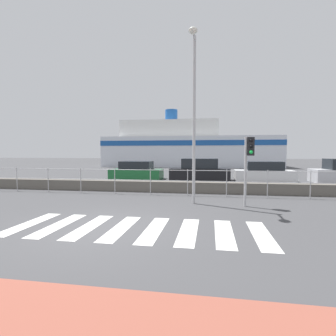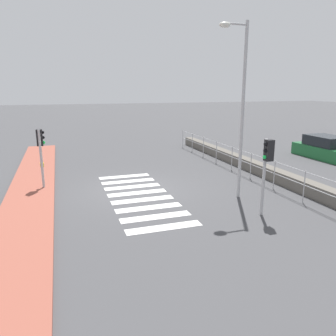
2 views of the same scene
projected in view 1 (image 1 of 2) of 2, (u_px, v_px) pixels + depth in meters
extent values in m
plane|color=#424244|center=(104.00, 227.00, 7.07)|extent=(160.00, 160.00, 0.00)
cube|color=silver|center=(30.00, 224.00, 7.42)|extent=(0.45, 2.40, 0.01)
cube|color=silver|center=(59.00, 225.00, 7.27)|extent=(0.45, 2.40, 0.01)
cube|color=silver|center=(89.00, 226.00, 7.13)|extent=(0.45, 2.40, 0.01)
cube|color=silver|center=(121.00, 228.00, 6.99)|extent=(0.45, 2.40, 0.01)
cube|color=silver|center=(154.00, 230.00, 6.84)|extent=(0.45, 2.40, 0.01)
cube|color=silver|center=(188.00, 231.00, 6.70)|extent=(0.45, 2.40, 0.01)
cube|color=silver|center=(224.00, 233.00, 6.56)|extent=(0.45, 2.40, 0.01)
cube|color=silver|center=(262.00, 235.00, 6.41)|extent=(0.45, 2.40, 0.01)
cube|color=#605B54|center=(154.00, 186.00, 13.42)|extent=(19.87, 0.55, 0.54)
cylinder|color=#B2B2B5|center=(150.00, 170.00, 12.51)|extent=(17.89, 0.03, 0.03)
cylinder|color=#B2B2B5|center=(150.00, 180.00, 12.54)|extent=(17.89, 0.03, 0.03)
cylinder|color=#B2B2B5|center=(17.00, 179.00, 13.68)|extent=(0.04, 0.04, 1.24)
cylinder|color=#B2B2B5|center=(48.00, 180.00, 13.40)|extent=(0.04, 0.04, 1.24)
cylinder|color=#B2B2B5|center=(81.00, 180.00, 13.11)|extent=(0.04, 0.04, 1.24)
cylinder|color=#B2B2B5|center=(115.00, 181.00, 12.83)|extent=(0.04, 0.04, 1.24)
cylinder|color=#B2B2B5|center=(150.00, 182.00, 12.54)|extent=(0.04, 0.04, 1.24)
cylinder|color=#B2B2B5|center=(188.00, 182.00, 12.26)|extent=(0.04, 0.04, 1.24)
cylinder|color=#B2B2B5|center=(227.00, 183.00, 11.97)|extent=(0.04, 0.04, 1.24)
cylinder|color=#B2B2B5|center=(268.00, 184.00, 11.69)|extent=(0.04, 0.04, 1.24)
cylinder|color=#B2B2B5|center=(310.00, 185.00, 11.40)|extent=(0.04, 0.04, 1.24)
cylinder|color=#B2B2B5|center=(245.00, 172.00, 9.72)|extent=(0.10, 0.10, 2.58)
cube|color=black|center=(251.00, 146.00, 9.63)|extent=(0.24, 0.24, 0.68)
sphere|color=black|center=(251.00, 140.00, 9.48)|extent=(0.13, 0.13, 0.13)
sphere|color=black|center=(251.00, 146.00, 9.49)|extent=(0.13, 0.13, 0.13)
sphere|color=#19D84C|center=(251.00, 152.00, 9.51)|extent=(0.13, 0.13, 0.13)
cylinder|color=#B2B2B5|center=(194.00, 121.00, 10.15)|extent=(0.12, 0.12, 6.46)
cylinder|color=#B2B2B5|center=(194.00, 35.00, 9.53)|extent=(0.07, 0.87, 0.07)
ellipsoid|color=silver|center=(193.00, 31.00, 9.11)|extent=(0.32, 0.42, 0.19)
cube|color=silver|center=(191.00, 152.00, 38.40)|extent=(24.18, 8.83, 4.18)
cube|color=white|center=(171.00, 130.00, 38.67)|extent=(13.54, 7.07, 2.30)
cube|color=#194C99|center=(188.00, 143.00, 33.96)|extent=(24.18, 0.08, 0.67)
cylinder|color=#194C99|center=(171.00, 116.00, 38.55)|extent=(1.80, 1.80, 1.80)
cube|color=#1E6633|center=(137.00, 174.00, 19.81)|extent=(3.84, 1.90, 0.75)
cube|color=#1E2328|center=(137.00, 165.00, 19.77)|extent=(2.30, 1.67, 0.61)
cube|color=black|center=(200.00, 174.00, 19.05)|extent=(4.27, 1.77, 0.86)
cube|color=#1E2328|center=(200.00, 163.00, 19.00)|extent=(2.56, 1.56, 0.71)
cube|color=silver|center=(264.00, 176.00, 18.34)|extent=(3.99, 1.71, 0.76)
cube|color=#1E2328|center=(264.00, 166.00, 18.30)|extent=(2.39, 1.50, 0.62)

